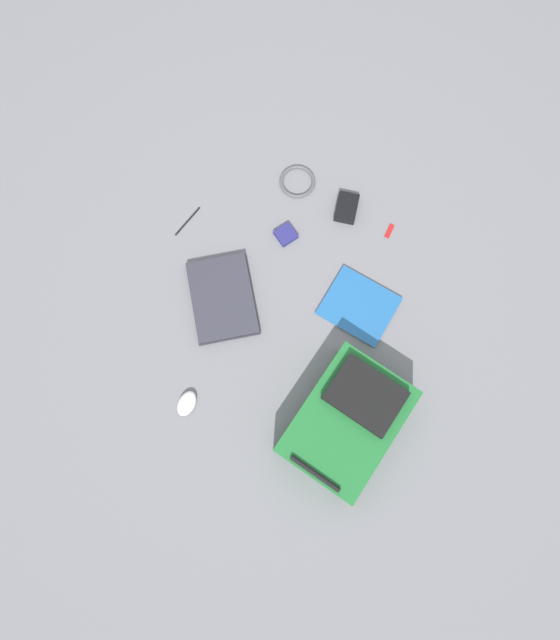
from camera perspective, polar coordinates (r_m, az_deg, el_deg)
name	(u,v)px	position (r m, az deg, el deg)	size (l,w,h in m)	color
ground_plane	(284,320)	(2.02, 0.42, 0.05)	(3.74, 3.74, 0.00)	slate
backpack	(347,421)	(1.90, 7.00, -10.34)	(0.41, 0.50, 0.18)	#1E662D
laptop	(223,297)	(2.04, -5.95, 2.39)	(0.35, 0.39, 0.03)	#24242C
book_manual	(359,306)	(2.05, 8.19, 1.44)	(0.29, 0.27, 0.01)	silver
computer_mouse	(187,403)	(1.99, -9.67, -8.55)	(0.06, 0.09, 0.03)	silver
cable_coil	(297,181)	(2.21, 1.82, 14.19)	(0.14, 0.14, 0.01)	#4C4C51
power_brick	(347,208)	(2.17, 6.93, 11.49)	(0.08, 0.12, 0.03)	black
pen_black	(187,221)	(2.17, -9.59, 10.12)	(0.01, 0.01, 0.14)	black
earbud_pouch	(286,235)	(2.11, 0.59, 8.86)	(0.07, 0.07, 0.02)	navy
usb_stick	(390,231)	(2.17, 11.31, 9.07)	(0.02, 0.06, 0.01)	#B21919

